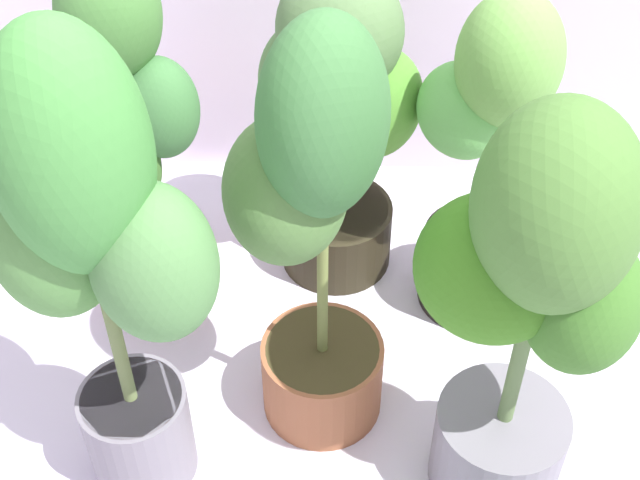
{
  "coord_description": "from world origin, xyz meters",
  "views": [
    {
      "loc": [
        0.05,
        -0.97,
        1.48
      ],
      "look_at": [
        0.01,
        0.21,
        0.34
      ],
      "focal_mm": 49.94,
      "sensor_mm": 36.0,
      "label": 1
    }
  ],
  "objects_px": {
    "potted_plant_back_center": "(338,109)",
    "potted_plant_front_left": "(97,251)",
    "potted_plant_front_right": "(530,298)",
    "potted_plant_center": "(311,224)",
    "potted_plant_back_left": "(127,125)",
    "potted_plant_back_right": "(484,162)"
  },
  "relations": [
    {
      "from": "potted_plant_back_right",
      "to": "potted_plant_front_left",
      "type": "bearing_deg",
      "value": -143.84
    },
    {
      "from": "potted_plant_front_right",
      "to": "potted_plant_back_left",
      "type": "height_order",
      "value": "potted_plant_front_right"
    },
    {
      "from": "potted_plant_center",
      "to": "potted_plant_back_left",
      "type": "bearing_deg",
      "value": 140.68
    },
    {
      "from": "potted_plant_center",
      "to": "potted_plant_back_center",
      "type": "bearing_deg",
      "value": 84.96
    },
    {
      "from": "potted_plant_back_right",
      "to": "potted_plant_front_right",
      "type": "bearing_deg",
      "value": -88.81
    },
    {
      "from": "potted_plant_front_right",
      "to": "potted_plant_back_left",
      "type": "bearing_deg",
      "value": 146.63
    },
    {
      "from": "potted_plant_back_center",
      "to": "potted_plant_back_left",
      "type": "relative_size",
      "value": 0.89
    },
    {
      "from": "potted_plant_center",
      "to": "potted_plant_front_left",
      "type": "bearing_deg",
      "value": -152.26
    },
    {
      "from": "potted_plant_back_right",
      "to": "potted_plant_back_left",
      "type": "height_order",
      "value": "potted_plant_back_left"
    },
    {
      "from": "potted_plant_front_left",
      "to": "potted_plant_back_left",
      "type": "distance_m",
      "value": 0.48
    },
    {
      "from": "potted_plant_front_right",
      "to": "potted_plant_center",
      "type": "distance_m",
      "value": 0.37
    },
    {
      "from": "potted_plant_back_center",
      "to": "potted_plant_front_left",
      "type": "relative_size",
      "value": 0.77
    },
    {
      "from": "potted_plant_back_center",
      "to": "potted_plant_center",
      "type": "height_order",
      "value": "potted_plant_center"
    },
    {
      "from": "potted_plant_back_center",
      "to": "potted_plant_back_right",
      "type": "height_order",
      "value": "potted_plant_back_right"
    },
    {
      "from": "potted_plant_back_right",
      "to": "potted_plant_back_left",
      "type": "distance_m",
      "value": 0.7
    },
    {
      "from": "potted_plant_back_center",
      "to": "potted_plant_back_left",
      "type": "xyz_separation_m",
      "value": [
        -0.41,
        -0.11,
        0.03
      ]
    },
    {
      "from": "potted_plant_front_right",
      "to": "potted_plant_center",
      "type": "bearing_deg",
      "value": 154.26
    },
    {
      "from": "potted_plant_center",
      "to": "potted_plant_back_right",
      "type": "bearing_deg",
      "value": 42.72
    },
    {
      "from": "potted_plant_back_right",
      "to": "potted_plant_center",
      "type": "bearing_deg",
      "value": -137.28
    },
    {
      "from": "potted_plant_back_center",
      "to": "potted_plant_back_right",
      "type": "bearing_deg",
      "value": -21.0
    },
    {
      "from": "potted_plant_front_right",
      "to": "potted_plant_back_right",
      "type": "distance_m",
      "value": 0.48
    },
    {
      "from": "potted_plant_back_left",
      "to": "potted_plant_back_center",
      "type": "bearing_deg",
      "value": 15.14
    }
  ]
}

